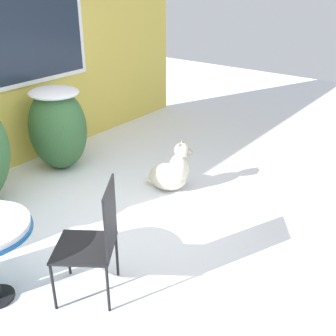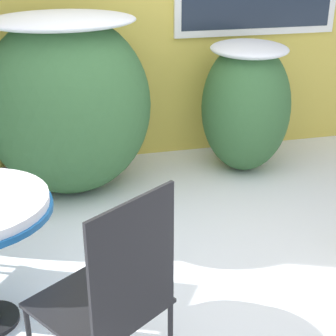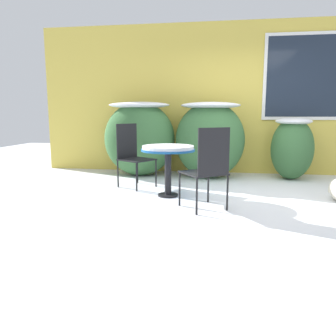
% 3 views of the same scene
% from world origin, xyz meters
% --- Properties ---
extents(ground_plane, '(16.00, 16.00, 0.00)m').
position_xyz_m(ground_plane, '(0.00, 0.00, 0.00)').
color(ground_plane, white).
extents(shrub_right, '(0.74, 0.78, 1.11)m').
position_xyz_m(shrub_right, '(0.94, 1.65, 0.59)').
color(shrub_right, '#386638').
rests_on(shrub_right, ground_plane).
extents(patio_chair_far_side, '(0.65, 0.65, 1.02)m').
position_xyz_m(patio_chair_far_side, '(-0.52, -0.55, 0.54)').
color(patio_chair_far_side, black).
rests_on(patio_chair_far_side, ground_plane).
extents(dog, '(0.47, 0.65, 0.65)m').
position_xyz_m(dog, '(1.31, 0.05, 0.23)').
color(dog, beige).
rests_on(dog, ground_plane).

